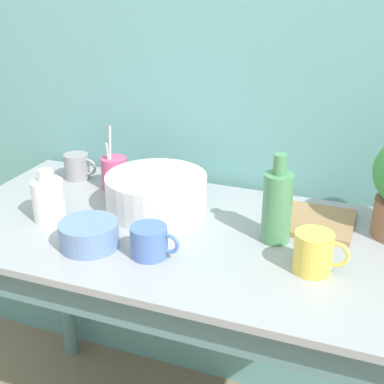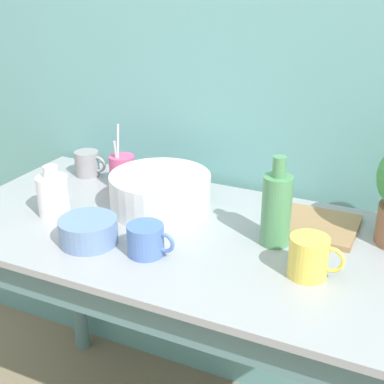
{
  "view_description": "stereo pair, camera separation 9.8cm",
  "coord_description": "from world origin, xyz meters",
  "px_view_note": "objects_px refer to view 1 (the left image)",
  "views": [
    {
      "loc": [
        0.47,
        -0.88,
        1.55
      ],
      "look_at": [
        0.0,
        0.35,
        0.97
      ],
      "focal_mm": 50.0,
      "sensor_mm": 36.0,
      "label": 1
    },
    {
      "loc": [
        0.56,
        -0.84,
        1.55
      ],
      "look_at": [
        0.0,
        0.35,
        0.97
      ],
      "focal_mm": 50.0,
      "sensor_mm": 36.0,
      "label": 2
    }
  ],
  "objects_px": {
    "mug_grey": "(77,166)",
    "tray_board": "(316,222)",
    "bottle_short": "(48,199)",
    "mug_yellow": "(314,252)",
    "bowl_small_blue": "(89,234)",
    "mug_blue": "(150,241)",
    "bowl_wash_large": "(156,193)",
    "utensil_cup": "(114,173)",
    "bottle_tall": "(277,206)"
  },
  "relations": [
    {
      "from": "bottle_tall",
      "to": "tray_board",
      "type": "relative_size",
      "value": 1.16
    },
    {
      "from": "bottle_short",
      "to": "tray_board",
      "type": "distance_m",
      "value": 0.77
    },
    {
      "from": "mug_grey",
      "to": "mug_yellow",
      "type": "bearing_deg",
      "value": -20.17
    },
    {
      "from": "bowl_small_blue",
      "to": "utensil_cup",
      "type": "height_order",
      "value": "utensil_cup"
    },
    {
      "from": "bowl_small_blue",
      "to": "utensil_cup",
      "type": "relative_size",
      "value": 0.72
    },
    {
      "from": "bottle_tall",
      "to": "mug_yellow",
      "type": "height_order",
      "value": "bottle_tall"
    },
    {
      "from": "bottle_short",
      "to": "mug_grey",
      "type": "distance_m",
      "value": 0.32
    },
    {
      "from": "mug_grey",
      "to": "utensil_cup",
      "type": "xyz_separation_m",
      "value": [
        0.16,
        -0.03,
        0.01
      ]
    },
    {
      "from": "bottle_short",
      "to": "mug_blue",
      "type": "distance_m",
      "value": 0.37
    },
    {
      "from": "mug_grey",
      "to": "mug_yellow",
      "type": "relative_size",
      "value": 0.89
    },
    {
      "from": "mug_blue",
      "to": "bowl_small_blue",
      "type": "height_order",
      "value": "mug_blue"
    },
    {
      "from": "mug_grey",
      "to": "mug_blue",
      "type": "xyz_separation_m",
      "value": [
        0.46,
        -0.39,
        -0.0
      ]
    },
    {
      "from": "mug_yellow",
      "to": "bowl_small_blue",
      "type": "xyz_separation_m",
      "value": [
        -0.57,
        -0.09,
        -0.02
      ]
    },
    {
      "from": "mug_blue",
      "to": "tray_board",
      "type": "bearing_deg",
      "value": 42.01
    },
    {
      "from": "mug_blue",
      "to": "mug_yellow",
      "type": "bearing_deg",
      "value": 10.63
    },
    {
      "from": "bottle_tall",
      "to": "bottle_short",
      "type": "bearing_deg",
      "value": -170.28
    },
    {
      "from": "bottle_tall",
      "to": "mug_grey",
      "type": "distance_m",
      "value": 0.76
    },
    {
      "from": "bowl_small_blue",
      "to": "utensil_cup",
      "type": "bearing_deg",
      "value": 108.75
    },
    {
      "from": "tray_board",
      "to": "utensil_cup",
      "type": "bearing_deg",
      "value": 177.61
    },
    {
      "from": "bowl_wash_large",
      "to": "tray_board",
      "type": "distance_m",
      "value": 0.47
    },
    {
      "from": "bowl_wash_large",
      "to": "mug_blue",
      "type": "bearing_deg",
      "value": -68.97
    },
    {
      "from": "mug_yellow",
      "to": "tray_board",
      "type": "height_order",
      "value": "mug_yellow"
    },
    {
      "from": "mug_grey",
      "to": "tray_board",
      "type": "bearing_deg",
      "value": -4.15
    },
    {
      "from": "bottle_short",
      "to": "tray_board",
      "type": "relative_size",
      "value": 0.73
    },
    {
      "from": "bowl_wash_large",
      "to": "tray_board",
      "type": "relative_size",
      "value": 1.44
    },
    {
      "from": "mug_yellow",
      "to": "utensil_cup",
      "type": "height_order",
      "value": "utensil_cup"
    },
    {
      "from": "bottle_tall",
      "to": "mug_blue",
      "type": "xyz_separation_m",
      "value": [
        -0.28,
        -0.2,
        -0.06
      ]
    },
    {
      "from": "mug_grey",
      "to": "mug_yellow",
      "type": "xyz_separation_m",
      "value": [
        0.86,
        -0.31,
        0.01
      ]
    },
    {
      "from": "utensil_cup",
      "to": "bowl_small_blue",
      "type": "bearing_deg",
      "value": -71.25
    },
    {
      "from": "mug_yellow",
      "to": "mug_blue",
      "type": "bearing_deg",
      "value": -169.37
    },
    {
      "from": "mug_blue",
      "to": "bowl_small_blue",
      "type": "distance_m",
      "value": 0.17
    },
    {
      "from": "mug_grey",
      "to": "mug_yellow",
      "type": "distance_m",
      "value": 0.91
    },
    {
      "from": "bottle_tall",
      "to": "tray_board",
      "type": "xyz_separation_m",
      "value": [
        0.09,
        0.13,
        -0.09
      ]
    },
    {
      "from": "bowl_wash_large",
      "to": "bottle_short",
      "type": "xyz_separation_m",
      "value": [
        -0.26,
        -0.17,
        0.01
      ]
    },
    {
      "from": "utensil_cup",
      "to": "bottle_tall",
      "type": "bearing_deg",
      "value": -15.75
    },
    {
      "from": "mug_grey",
      "to": "utensil_cup",
      "type": "height_order",
      "value": "utensil_cup"
    },
    {
      "from": "bottle_short",
      "to": "bowl_small_blue",
      "type": "height_order",
      "value": "bottle_short"
    },
    {
      "from": "bowl_wash_large",
      "to": "utensil_cup",
      "type": "distance_m",
      "value": 0.22
    },
    {
      "from": "mug_blue",
      "to": "utensil_cup",
      "type": "relative_size",
      "value": 0.59
    },
    {
      "from": "bottle_tall",
      "to": "bottle_short",
      "type": "xyz_separation_m",
      "value": [
        -0.64,
        -0.11,
        -0.04
      ]
    },
    {
      "from": "bottle_tall",
      "to": "mug_grey",
      "type": "height_order",
      "value": "bottle_tall"
    },
    {
      "from": "utensil_cup",
      "to": "bowl_wash_large",
      "type": "bearing_deg",
      "value": -26.6
    },
    {
      "from": "bowl_wash_large",
      "to": "mug_grey",
      "type": "bearing_deg",
      "value": 159.97
    },
    {
      "from": "bottle_tall",
      "to": "utensil_cup",
      "type": "height_order",
      "value": "bottle_tall"
    },
    {
      "from": "bottle_tall",
      "to": "mug_grey",
      "type": "xyz_separation_m",
      "value": [
        -0.73,
        0.19,
        -0.06
      ]
    },
    {
      "from": "mug_grey",
      "to": "utensil_cup",
      "type": "bearing_deg",
      "value": -11.26
    },
    {
      "from": "bottle_short",
      "to": "mug_grey",
      "type": "relative_size",
      "value": 1.3
    },
    {
      "from": "bowl_small_blue",
      "to": "tray_board",
      "type": "height_order",
      "value": "bowl_small_blue"
    },
    {
      "from": "mug_blue",
      "to": "mug_yellow",
      "type": "height_order",
      "value": "mug_yellow"
    },
    {
      "from": "bowl_wash_large",
      "to": "bowl_small_blue",
      "type": "distance_m",
      "value": 0.28
    }
  ]
}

